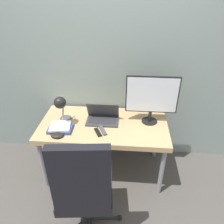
{
  "coord_description": "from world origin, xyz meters",
  "views": [
    {
      "loc": [
        0.26,
        -1.65,
        2.08
      ],
      "look_at": [
        0.1,
        0.33,
        0.88
      ],
      "focal_mm": 35.0,
      "sensor_mm": 36.0,
      "label": 1
    }
  ],
  "objects_px": {
    "laptop": "(103,117)",
    "game_controller": "(57,135)",
    "monitor": "(152,97)",
    "office_chair": "(84,187)",
    "book_stack": "(60,128)",
    "desk_lamp": "(61,105)"
  },
  "relations": [
    {
      "from": "office_chair",
      "to": "book_stack",
      "type": "bearing_deg",
      "value": 119.99
    },
    {
      "from": "office_chair",
      "to": "desk_lamp",
      "type": "bearing_deg",
      "value": 116.35
    },
    {
      "from": "game_controller",
      "to": "monitor",
      "type": "bearing_deg",
      "value": 20.69
    },
    {
      "from": "desk_lamp",
      "to": "office_chair",
      "type": "height_order",
      "value": "office_chair"
    },
    {
      "from": "office_chair",
      "to": "game_controller",
      "type": "relative_size",
      "value": 8.58
    },
    {
      "from": "laptop",
      "to": "game_controller",
      "type": "height_order",
      "value": "laptop"
    },
    {
      "from": "laptop",
      "to": "monitor",
      "type": "distance_m",
      "value": 0.6
    },
    {
      "from": "laptop",
      "to": "book_stack",
      "type": "bearing_deg",
      "value": -154.15
    },
    {
      "from": "desk_lamp",
      "to": "laptop",
      "type": "bearing_deg",
      "value": 13.94
    },
    {
      "from": "laptop",
      "to": "office_chair",
      "type": "bearing_deg",
      "value": -93.6
    },
    {
      "from": "laptop",
      "to": "monitor",
      "type": "relative_size",
      "value": 0.64
    },
    {
      "from": "game_controller",
      "to": "desk_lamp",
      "type": "bearing_deg",
      "value": 89.45
    },
    {
      "from": "book_stack",
      "to": "laptop",
      "type": "bearing_deg",
      "value": 25.85
    },
    {
      "from": "monitor",
      "to": "book_stack",
      "type": "xyz_separation_m",
      "value": [
        -0.96,
        -0.24,
        -0.29
      ]
    },
    {
      "from": "laptop",
      "to": "game_controller",
      "type": "xyz_separation_m",
      "value": [
        -0.43,
        -0.33,
        -0.03
      ]
    },
    {
      "from": "monitor",
      "to": "book_stack",
      "type": "relative_size",
      "value": 2.17
    },
    {
      "from": "laptop",
      "to": "monitor",
      "type": "bearing_deg",
      "value": 3.63
    },
    {
      "from": "laptop",
      "to": "office_chair",
      "type": "height_order",
      "value": "office_chair"
    },
    {
      "from": "office_chair",
      "to": "book_stack",
      "type": "xyz_separation_m",
      "value": [
        -0.38,
        0.65,
        0.12
      ]
    },
    {
      "from": "monitor",
      "to": "office_chair",
      "type": "distance_m",
      "value": 1.14
    },
    {
      "from": "laptop",
      "to": "book_stack",
      "type": "distance_m",
      "value": 0.48
    },
    {
      "from": "monitor",
      "to": "office_chair",
      "type": "xyz_separation_m",
      "value": [
        -0.59,
        -0.9,
        -0.4
      ]
    }
  ]
}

